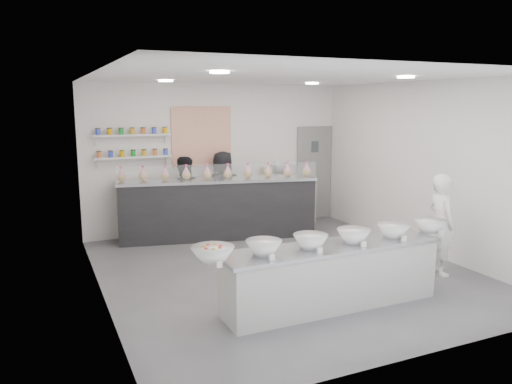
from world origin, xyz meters
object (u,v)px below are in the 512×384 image
(staff_left, at_px, (184,197))
(woman_prep, at_px, (441,225))
(prep_counter, at_px, (331,276))
(espresso_ledge, at_px, (288,203))
(back_bar, at_px, (218,208))
(espresso_machine, at_px, (282,174))
(staff_right, at_px, (223,192))

(staff_left, bearing_deg, woman_prep, 139.80)
(prep_counter, distance_m, espresso_ledge, 4.57)
(prep_counter, relative_size, back_bar, 0.79)
(espresso_machine, bearing_deg, woman_prep, -79.18)
(prep_counter, bearing_deg, espresso_machine, 70.86)
(espresso_ledge, bearing_deg, back_bar, -164.34)
(back_bar, height_order, staff_left, staff_left)
(back_bar, xyz_separation_m, espresso_ledge, (1.82, 0.51, -0.14))
(back_bar, bearing_deg, espresso_ledge, 27.82)
(prep_counter, distance_m, woman_prep, 2.27)
(espresso_machine, relative_size, staff_right, 0.30)
(espresso_ledge, bearing_deg, prep_counter, -110.77)
(prep_counter, relative_size, staff_right, 1.79)
(back_bar, relative_size, staff_right, 2.27)
(staff_left, bearing_deg, espresso_ledge, -164.91)
(espresso_ledge, bearing_deg, woman_prep, -81.45)
(back_bar, height_order, espresso_machine, espresso_machine)
(staff_left, bearing_deg, back_bar, 161.69)
(back_bar, height_order, staff_right, staff_right)
(espresso_ledge, distance_m, staff_left, 2.45)
(espresso_ledge, xyz_separation_m, staff_left, (-2.42, -0.18, 0.35))
(back_bar, bearing_deg, woman_prep, -42.38)
(staff_right, bearing_deg, woman_prep, 138.36)
(prep_counter, relative_size, staff_left, 1.88)
(espresso_ledge, bearing_deg, staff_right, -173.53)
(woman_prep, height_order, staff_left, staff_left)
(back_bar, xyz_separation_m, woman_prep, (2.41, -3.38, 0.20))
(back_bar, distance_m, staff_right, 0.48)
(prep_counter, xyz_separation_m, staff_right, (0.03, 4.09, 0.43))
(staff_left, relative_size, staff_right, 0.96)
(woman_prep, distance_m, staff_left, 4.77)
(espresso_machine, relative_size, staff_left, 0.31)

